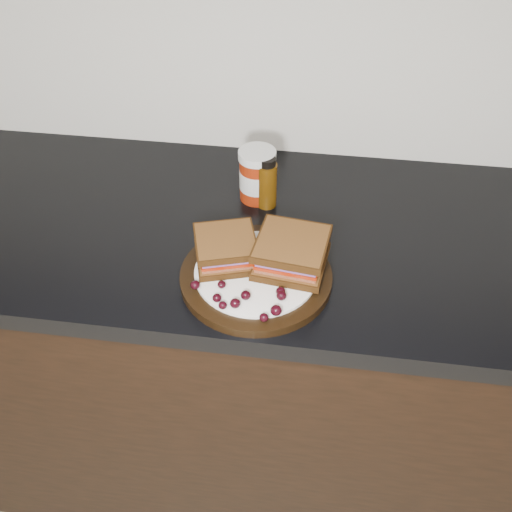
{
  "coord_description": "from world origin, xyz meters",
  "views": [
    {
      "loc": [
        0.27,
        0.8,
        1.64
      ],
      "look_at": [
        0.17,
        1.55,
        0.96
      ],
      "focal_mm": 40.0,
      "sensor_mm": 36.0,
      "label": 1
    }
  ],
  "objects_px": {
    "plate": "(256,276)",
    "condiment_jar": "(257,175)",
    "sandwich_left": "(226,249)",
    "oil_bottle": "(267,182)"
  },
  "relations": [
    {
      "from": "plate",
      "to": "sandwich_left",
      "type": "height_order",
      "value": "sandwich_left"
    },
    {
      "from": "condiment_jar",
      "to": "sandwich_left",
      "type": "bearing_deg",
      "value": -96.43
    },
    {
      "from": "condiment_jar",
      "to": "oil_bottle",
      "type": "bearing_deg",
      "value": -43.11
    },
    {
      "from": "plate",
      "to": "oil_bottle",
      "type": "bearing_deg",
      "value": 92.24
    },
    {
      "from": "plate",
      "to": "condiment_jar",
      "type": "relative_size",
      "value": 2.4
    },
    {
      "from": "plate",
      "to": "sandwich_left",
      "type": "distance_m",
      "value": 0.08
    },
    {
      "from": "plate",
      "to": "condiment_jar",
      "type": "bearing_deg",
      "value": 97.4
    },
    {
      "from": "plate",
      "to": "oil_bottle",
      "type": "distance_m",
      "value": 0.24
    },
    {
      "from": "plate",
      "to": "condiment_jar",
      "type": "distance_m",
      "value": 0.26
    },
    {
      "from": "plate",
      "to": "sandwich_left",
      "type": "bearing_deg",
      "value": 158.53
    }
  ]
}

